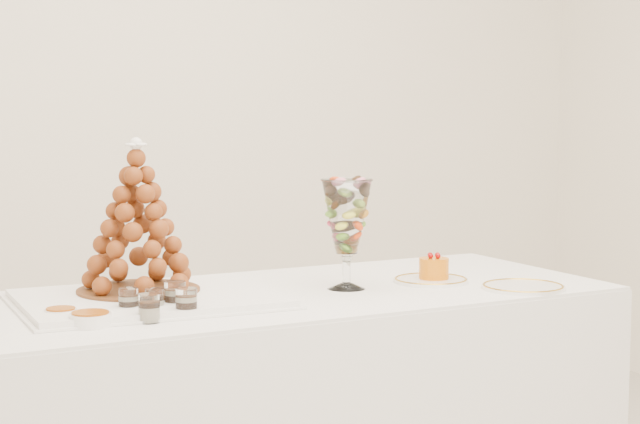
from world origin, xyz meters
TOP-DOWN VIEW (x-y plane):
  - buffet_table at (-0.09, 0.34)m, footprint 1.96×0.82m
  - lace_tray at (-0.43, 0.35)m, footprint 0.67×0.51m
  - macaron_vase at (0.14, 0.31)m, footprint 0.14×0.14m
  - cake_plate at (0.41, 0.30)m, footprint 0.22×0.22m
  - spare_plate at (0.59, 0.09)m, footprint 0.24×0.24m
  - verrine_a at (-0.53, 0.22)m, footprint 0.05×0.05m
  - verrine_b at (-0.46, 0.21)m, footprint 0.06×0.06m
  - verrine_c at (-0.40, 0.23)m, footprint 0.07×0.07m
  - verrine_d at (-0.51, 0.11)m, footprint 0.06×0.06m
  - verrine_e at (-0.40, 0.13)m, footprint 0.06×0.06m
  - ramekin_back at (-0.69, 0.24)m, footprint 0.08×0.08m
  - ramekin_front at (-0.65, 0.13)m, footprint 0.10×0.10m
  - croquembouche at (-0.44, 0.42)m, footprint 0.33×0.33m
  - mousse_cake at (0.42, 0.30)m, footprint 0.09×0.09m

SIDE VIEW (x-z plane):
  - buffet_table at x=-0.09m, z-range 0.00..0.74m
  - spare_plate at x=0.59m, z-range 0.74..0.75m
  - cake_plate at x=0.41m, z-range 0.74..0.75m
  - lace_tray at x=-0.43m, z-range 0.74..0.76m
  - ramekin_back at x=-0.69m, z-range 0.74..0.76m
  - ramekin_front at x=-0.65m, z-range 0.74..0.77m
  - verrine_b at x=-0.46m, z-range 0.74..0.80m
  - verrine_a at x=-0.53m, z-range 0.74..0.80m
  - verrine_d at x=-0.51m, z-range 0.74..0.81m
  - verrine_e at x=-0.40m, z-range 0.74..0.81m
  - verrine_c at x=-0.40m, z-range 0.74..0.81m
  - mousse_cake at x=0.42m, z-range 0.74..0.82m
  - macaron_vase at x=0.14m, z-range 0.78..1.10m
  - croquembouche at x=-0.44m, z-range 0.75..1.17m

